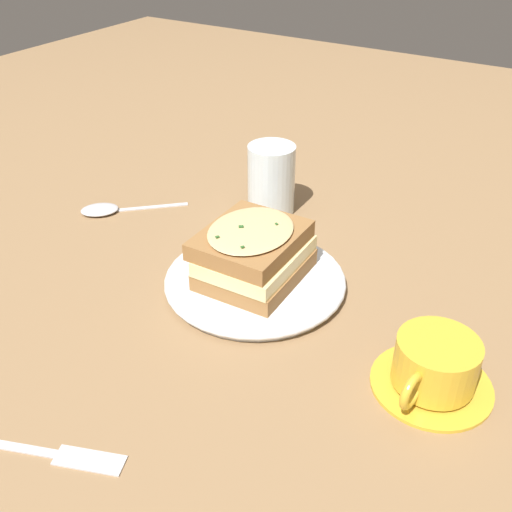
{
  "coord_description": "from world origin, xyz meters",
  "views": [
    {
      "loc": [
        0.33,
        -0.52,
        0.45
      ],
      "look_at": [
        0.01,
        0.0,
        0.05
      ],
      "focal_mm": 42.0,
      "sensor_mm": 36.0,
      "label": 1
    }
  ],
  "objects_px": {
    "spoon": "(106,209)",
    "teacup_with_saucer": "(434,368)",
    "sandwich": "(255,253)",
    "water_glass": "(271,179)",
    "fork": "(57,454)",
    "dinner_plate": "(256,280)"
  },
  "relations": [
    {
      "from": "fork",
      "to": "water_glass",
      "type": "bearing_deg",
      "value": 167.68
    },
    {
      "from": "teacup_with_saucer",
      "to": "spoon",
      "type": "bearing_deg",
      "value": -92.46
    },
    {
      "from": "water_glass",
      "to": "fork",
      "type": "xyz_separation_m",
      "value": [
        0.07,
        -0.5,
        -0.05
      ]
    },
    {
      "from": "sandwich",
      "to": "water_glass",
      "type": "xyz_separation_m",
      "value": [
        -0.09,
        0.18,
        0.0
      ]
    },
    {
      "from": "teacup_with_saucer",
      "to": "water_glass",
      "type": "relative_size",
      "value": 1.26
    },
    {
      "from": "dinner_plate",
      "to": "fork",
      "type": "xyz_separation_m",
      "value": [
        -0.01,
        -0.32,
        -0.01
      ]
    },
    {
      "from": "sandwich",
      "to": "fork",
      "type": "height_order",
      "value": "sandwich"
    },
    {
      "from": "dinner_plate",
      "to": "sandwich",
      "type": "xyz_separation_m",
      "value": [
        -0.0,
        -0.0,
        0.04
      ]
    },
    {
      "from": "spoon",
      "to": "teacup_with_saucer",
      "type": "bearing_deg",
      "value": -143.47
    },
    {
      "from": "teacup_with_saucer",
      "to": "spoon",
      "type": "relative_size",
      "value": 0.97
    },
    {
      "from": "water_glass",
      "to": "teacup_with_saucer",
      "type": "bearing_deg",
      "value": -35.67
    },
    {
      "from": "water_glass",
      "to": "sandwich",
      "type": "bearing_deg",
      "value": -64.84
    },
    {
      "from": "fork",
      "to": "dinner_plate",
      "type": "bearing_deg",
      "value": 156.9
    },
    {
      "from": "sandwich",
      "to": "fork",
      "type": "bearing_deg",
      "value": -92.5
    },
    {
      "from": "dinner_plate",
      "to": "fork",
      "type": "relative_size",
      "value": 1.39
    },
    {
      "from": "sandwich",
      "to": "fork",
      "type": "xyz_separation_m",
      "value": [
        -0.01,
        -0.32,
        -0.05
      ]
    },
    {
      "from": "teacup_with_saucer",
      "to": "water_glass",
      "type": "distance_m",
      "value": 0.41
    },
    {
      "from": "dinner_plate",
      "to": "fork",
      "type": "height_order",
      "value": "dinner_plate"
    },
    {
      "from": "sandwich",
      "to": "water_glass",
      "type": "distance_m",
      "value": 0.2
    },
    {
      "from": "teacup_with_saucer",
      "to": "sandwich",
      "type": "bearing_deg",
      "value": -94.93
    },
    {
      "from": "spoon",
      "to": "sandwich",
      "type": "bearing_deg",
      "value": -141.41
    },
    {
      "from": "fork",
      "to": "spoon",
      "type": "xyz_separation_m",
      "value": [
        -0.29,
        0.36,
        0.0
      ]
    }
  ]
}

